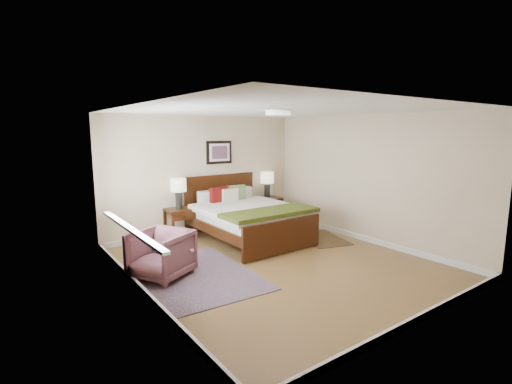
{
  "coord_description": "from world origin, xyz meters",
  "views": [
    {
      "loc": [
        -3.74,
        -4.61,
        2.17
      ],
      "look_at": [
        0.25,
        0.96,
        1.05
      ],
      "focal_mm": 26.0,
      "sensor_mm": 36.0,
      "label": 1
    }
  ],
  "objects_px": {
    "bed": "(247,213)",
    "rug_persian": "(196,275)",
    "nightstand_right": "(267,208)",
    "nightstand_left": "(180,215)",
    "lamp_left": "(179,188)",
    "armchair": "(161,254)",
    "lamp_right": "(267,180)"
  },
  "relations": [
    {
      "from": "bed",
      "to": "lamp_left",
      "type": "bearing_deg",
      "value": 140.63
    },
    {
      "from": "nightstand_right",
      "to": "lamp_left",
      "type": "xyz_separation_m",
      "value": [
        -2.24,
        0.01,
        0.68
      ]
    },
    {
      "from": "lamp_left",
      "to": "nightstand_right",
      "type": "bearing_deg",
      "value": -0.33
    },
    {
      "from": "lamp_left",
      "to": "armchair",
      "type": "distance_m",
      "value": 2.17
    },
    {
      "from": "nightstand_left",
      "to": "armchair",
      "type": "bearing_deg",
      "value": -122.05
    },
    {
      "from": "bed",
      "to": "lamp_left",
      "type": "xyz_separation_m",
      "value": [
        -1.07,
        0.88,
        0.49
      ]
    },
    {
      "from": "nightstand_left",
      "to": "rug_persian",
      "type": "xyz_separation_m",
      "value": [
        -0.63,
        -1.96,
        -0.5
      ]
    },
    {
      "from": "bed",
      "to": "armchair",
      "type": "height_order",
      "value": "bed"
    },
    {
      "from": "nightstand_right",
      "to": "lamp_left",
      "type": "bearing_deg",
      "value": 179.67
    },
    {
      "from": "bed",
      "to": "rug_persian",
      "type": "xyz_separation_m",
      "value": [
        -1.7,
        -1.11,
        -0.55
      ]
    },
    {
      "from": "bed",
      "to": "lamp_right",
      "type": "height_order",
      "value": "bed"
    },
    {
      "from": "nightstand_left",
      "to": "lamp_left",
      "type": "xyz_separation_m",
      "value": [
        0.0,
        0.02,
        0.55
      ]
    },
    {
      "from": "nightstand_right",
      "to": "lamp_left",
      "type": "height_order",
      "value": "lamp_left"
    },
    {
      "from": "nightstand_left",
      "to": "rug_persian",
      "type": "relative_size",
      "value": 0.28
    },
    {
      "from": "rug_persian",
      "to": "nightstand_right",
      "type": "bearing_deg",
      "value": 37.34
    },
    {
      "from": "rug_persian",
      "to": "bed",
      "type": "bearing_deg",
      "value": 35.95
    },
    {
      "from": "bed",
      "to": "armchair",
      "type": "xyz_separation_m",
      "value": [
        -2.15,
        -0.87,
        -0.2
      ]
    },
    {
      "from": "lamp_left",
      "to": "rug_persian",
      "type": "height_order",
      "value": "lamp_left"
    },
    {
      "from": "nightstand_right",
      "to": "armchair",
      "type": "height_order",
      "value": "armchair"
    },
    {
      "from": "bed",
      "to": "lamp_right",
      "type": "xyz_separation_m",
      "value": [
        1.17,
        0.88,
        0.48
      ]
    },
    {
      "from": "lamp_left",
      "to": "rug_persian",
      "type": "bearing_deg",
      "value": -107.65
    },
    {
      "from": "lamp_right",
      "to": "rug_persian",
      "type": "xyz_separation_m",
      "value": [
        -2.87,
        -1.98,
        -1.03
      ]
    },
    {
      "from": "lamp_right",
      "to": "armchair",
      "type": "bearing_deg",
      "value": -152.26
    },
    {
      "from": "nightstand_left",
      "to": "nightstand_right",
      "type": "height_order",
      "value": "nightstand_left"
    },
    {
      "from": "lamp_right",
      "to": "armchair",
      "type": "distance_m",
      "value": 3.81
    },
    {
      "from": "nightstand_right",
      "to": "rug_persian",
      "type": "distance_m",
      "value": 3.5
    },
    {
      "from": "nightstand_right",
      "to": "nightstand_left",
      "type": "bearing_deg",
      "value": -179.78
    },
    {
      "from": "lamp_left",
      "to": "armchair",
      "type": "xyz_separation_m",
      "value": [
        -1.08,
        -1.75,
        -0.69
      ]
    },
    {
      "from": "armchair",
      "to": "rug_persian",
      "type": "relative_size",
      "value": 0.35
    },
    {
      "from": "nightstand_left",
      "to": "lamp_left",
      "type": "distance_m",
      "value": 0.55
    },
    {
      "from": "bed",
      "to": "lamp_right",
      "type": "distance_m",
      "value": 1.54
    },
    {
      "from": "armchair",
      "to": "rug_persian",
      "type": "height_order",
      "value": "armchair"
    }
  ]
}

